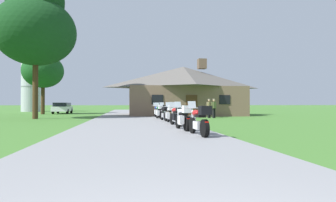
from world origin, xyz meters
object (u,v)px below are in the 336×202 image
motorcycle_silver_second_in_row (184,118)px  motorcycle_black_fifth_in_row (164,113)px  motorcycle_green_sixth_in_row (160,112)px  tree_left_far (43,66)px  metal_silo_distant (31,84)px  motorcycle_red_nearest_to_camera (199,121)px  motorcycle_blue_farthest_in_row (158,111)px  parked_white_suv_far_left (62,108)px  bystander_tan_shirt_beside_signpost (209,107)px  tree_left_near (36,23)px  motorcycle_silver_fourth_in_row (171,114)px  bystander_olive_shirt_near_lodge (214,107)px  motorcycle_red_third_in_row (177,116)px

motorcycle_silver_second_in_row → motorcycle_black_fifth_in_row: (0.05, 7.39, 0.01)m
motorcycle_green_sixth_in_row → tree_left_far: size_ratio=0.23×
motorcycle_black_fifth_in_row → metal_silo_distant: bearing=117.6°
motorcycle_red_nearest_to_camera → motorcycle_blue_farthest_in_row: (-0.06, 14.59, -0.01)m
motorcycle_red_nearest_to_camera → parked_white_suv_far_left: 29.56m
bystander_tan_shirt_beside_signpost → tree_left_near: tree_left_near is taller
tree_left_far → parked_white_suv_far_left: size_ratio=1.93×
motorcycle_silver_fourth_in_row → bystander_tan_shirt_beside_signpost: 8.43m
tree_left_near → metal_silo_distant: tree_left_near is taller
motorcycle_red_nearest_to_camera → parked_white_suv_far_left: (-10.92, 27.47, 0.16)m
metal_silo_distant → motorcycle_black_fifth_in_row: bearing=-57.6°
motorcycle_silver_second_in_row → motorcycle_silver_fourth_in_row: 4.82m
motorcycle_red_nearest_to_camera → parked_white_suv_far_left: size_ratio=0.45×
tree_left_near → tree_left_far: bearing=102.8°
motorcycle_green_sixth_in_row → bystander_tan_shirt_beside_signpost: size_ratio=1.24×
motorcycle_silver_fourth_in_row → bystander_olive_shirt_near_lodge: bystander_olive_shirt_near_lodge is taller
motorcycle_green_sixth_in_row → tree_left_far: tree_left_far is taller
motorcycle_black_fifth_in_row → tree_left_far: size_ratio=0.23×
bystander_tan_shirt_beside_signpost → motorcycle_black_fifth_in_row: bearing=17.0°
motorcycle_blue_farthest_in_row → tree_left_far: bearing=131.1°
motorcycle_black_fifth_in_row → parked_white_suv_far_left: parked_white_suv_far_left is taller
motorcycle_green_sixth_in_row → bystander_tan_shirt_beside_signpost: bystander_tan_shirt_beside_signpost is taller
motorcycle_silver_fourth_in_row → bystander_tan_shirt_beside_signpost: (4.51, 7.12, 0.34)m
motorcycle_red_third_in_row → parked_white_suv_far_left: 25.15m
motorcycle_red_third_in_row → bystander_olive_shirt_near_lodge: bearing=54.5°
motorcycle_red_nearest_to_camera → motorcycle_black_fifth_in_row: size_ratio=1.00×
motorcycle_blue_farthest_in_row → tree_left_near: tree_left_near is taller
motorcycle_red_third_in_row → motorcycle_silver_fourth_in_row: 2.25m
motorcycle_silver_second_in_row → tree_left_far: (-12.66, 23.54, 5.17)m
motorcycle_red_third_in_row → metal_silo_distant: (-18.04, 33.09, 3.75)m
motorcycle_red_third_in_row → motorcycle_silver_fourth_in_row: (-0.02, 2.25, 0.00)m
motorcycle_silver_fourth_in_row → bystander_olive_shirt_near_lodge: 8.47m
motorcycle_red_third_in_row → tree_left_near: 15.94m
tree_left_near → bystander_olive_shirt_near_lodge: bearing=-2.2°
motorcycle_silver_fourth_in_row → motorcycle_black_fifth_in_row: same height
bystander_olive_shirt_near_lodge → tree_left_near: tree_left_near is taller
parked_white_suv_far_left → motorcycle_silver_second_in_row: bearing=-68.4°
motorcycle_silver_fourth_in_row → bystander_tan_shirt_beside_signpost: bystander_tan_shirt_beside_signpost is taller
motorcycle_silver_fourth_in_row → motorcycle_blue_farthest_in_row: same height
motorcycle_black_fifth_in_row → parked_white_suv_far_left: (-10.81, 17.85, 0.16)m
bystander_olive_shirt_near_lodge → motorcycle_red_third_in_row: bearing=30.1°
motorcycle_red_nearest_to_camera → motorcycle_blue_farthest_in_row: bearing=85.5°
motorcycle_red_third_in_row → motorcycle_blue_farthest_in_row: same height
motorcycle_red_nearest_to_camera → motorcycle_green_sixth_in_row: 12.12m
bystander_tan_shirt_beside_signpost → parked_white_suv_far_left: (-15.40, 13.29, -0.17)m
motorcycle_red_nearest_to_camera → tree_left_far: tree_left_far is taller
bystander_tan_shirt_beside_signpost → tree_left_far: tree_left_far is taller
motorcycle_black_fifth_in_row → motorcycle_green_sixth_in_row: (-0.04, 2.50, -0.01)m
motorcycle_silver_fourth_in_row → bystander_tan_shirt_beside_signpost: bearing=56.6°
tree_left_near → metal_silo_distant: bearing=108.4°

